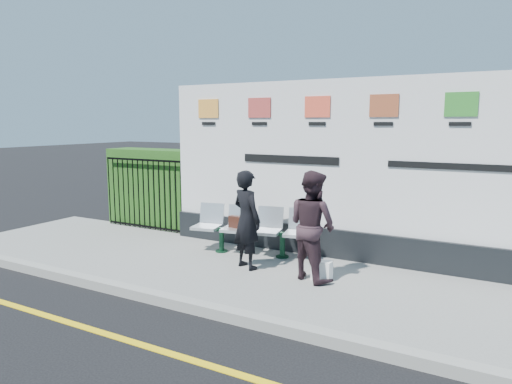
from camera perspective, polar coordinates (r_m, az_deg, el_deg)
ground at (r=4.79m, az=-3.34°, el=-21.56°), size 80.00×80.00×0.00m
pavement at (r=6.81m, az=8.11°, el=-11.59°), size 14.00×3.00×0.12m
kerb at (r=5.53m, az=2.38°, el=-16.36°), size 14.00×0.18×0.14m
yellow_line at (r=4.79m, az=-3.34°, el=-21.51°), size 14.00×0.10×0.01m
billboard at (r=7.61m, az=15.46°, el=0.89°), size 8.00×0.30×3.00m
hedge at (r=10.44m, az=-12.21°, el=0.57°), size 2.35×0.70×1.70m
railing at (r=10.12m, az=-13.86°, el=-0.20°), size 2.05×0.06×1.54m
bench at (r=8.01m, az=-0.59°, el=-6.22°), size 2.21×0.96×0.46m
woman_left at (r=7.17m, az=-1.17°, el=-3.47°), size 0.67×0.56×1.56m
woman_right at (r=6.71m, az=7.03°, el=-4.16°), size 0.97×0.88×1.61m
handbag_brown at (r=8.02m, az=-2.50°, el=-3.76°), size 0.28×0.14×0.21m
carrier_bag_white at (r=6.86m, az=8.23°, el=-9.66°), size 0.29×0.17×0.29m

